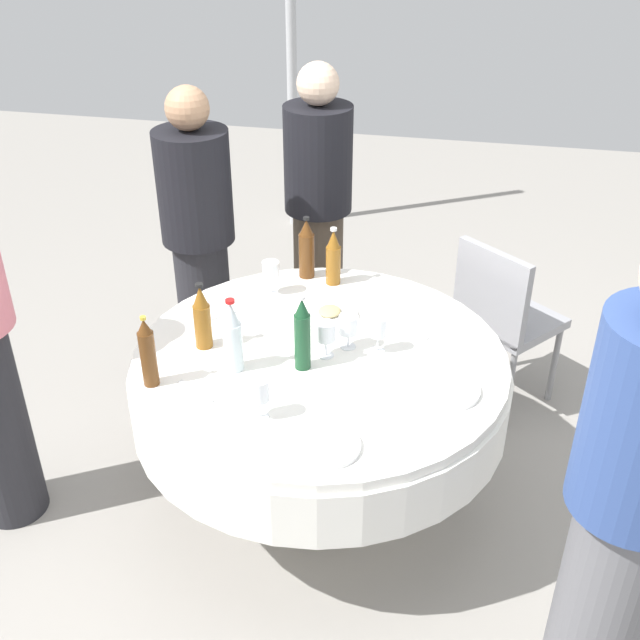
# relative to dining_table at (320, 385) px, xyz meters

# --- Properties ---
(ground_plane) EXTENTS (10.00, 10.00, 0.00)m
(ground_plane) POSITION_rel_dining_table_xyz_m (0.00, 0.00, -0.59)
(ground_plane) COLOR gray
(dining_table) EXTENTS (1.45, 1.45, 0.74)m
(dining_table) POSITION_rel_dining_table_xyz_m (0.00, 0.00, 0.00)
(dining_table) COLOR white
(dining_table) RESTS_ON ground_plane
(bottle_amber_near) EXTENTS (0.07, 0.07, 0.27)m
(bottle_amber_near) POSITION_rel_dining_table_xyz_m (0.04, -0.45, 0.27)
(bottle_amber_near) COLOR #8C5619
(bottle_amber_near) RESTS_ON dining_table
(bottle_dark_green_north) EXTENTS (0.06, 0.06, 0.30)m
(bottle_dark_green_north) POSITION_rel_dining_table_xyz_m (0.10, -0.04, 0.29)
(bottle_dark_green_north) COLOR #194728
(bottle_dark_green_north) RESTS_ON dining_table
(bottle_brown_left) EXTENTS (0.06, 0.06, 0.28)m
(bottle_brown_left) POSITION_rel_dining_table_xyz_m (0.31, -0.55, 0.28)
(bottle_brown_left) COLOR #593314
(bottle_brown_left) RESTS_ON dining_table
(bottle_amber_mid) EXTENTS (0.06, 0.06, 0.26)m
(bottle_amber_mid) POSITION_rel_dining_table_xyz_m (-0.56, -0.06, 0.27)
(bottle_amber_mid) COLOR #8C5619
(bottle_amber_mid) RESTS_ON dining_table
(bottle_clear_west) EXTENTS (0.07, 0.07, 0.29)m
(bottle_clear_west) POSITION_rel_dining_table_xyz_m (0.16, -0.29, 0.28)
(bottle_clear_west) COLOR silver
(bottle_clear_west) RESTS_ON dining_table
(bottle_brown_inner) EXTENTS (0.07, 0.07, 0.29)m
(bottle_brown_inner) POSITION_rel_dining_table_xyz_m (-0.60, -0.19, 0.28)
(bottle_brown_inner) COLOR #593314
(bottle_brown_inner) RESTS_ON dining_table
(wine_glass_mid) EXTENTS (0.07, 0.07, 0.14)m
(wine_glass_mid) POSITION_rel_dining_table_xyz_m (-0.07, 0.10, 0.24)
(wine_glass_mid) COLOR white
(wine_glass_mid) RESTS_ON dining_table
(wine_glass_west) EXTENTS (0.07, 0.07, 0.15)m
(wine_glass_west) POSITION_rel_dining_table_xyz_m (0.42, -0.12, 0.25)
(wine_glass_west) COLOR white
(wine_glass_west) RESTS_ON dining_table
(wine_glass_inner) EXTENTS (0.07, 0.07, 0.14)m
(wine_glass_inner) POSITION_rel_dining_table_xyz_m (0.01, 0.02, 0.25)
(wine_glass_inner) COLOR white
(wine_glass_inner) RESTS_ON dining_table
(wine_glass_front) EXTENTS (0.06, 0.06, 0.15)m
(wine_glass_front) POSITION_rel_dining_table_xyz_m (-0.06, 0.21, 0.25)
(wine_glass_front) COLOR white
(wine_glass_front) RESTS_ON dining_table
(wine_glass_east) EXTENTS (0.07, 0.07, 0.15)m
(wine_glass_east) POSITION_rel_dining_table_xyz_m (-0.42, -0.30, 0.26)
(wine_glass_east) COLOR white
(wine_glass_east) RESTS_ON dining_table
(plate_east) EXTENTS (0.24, 0.24, 0.02)m
(plate_east) POSITION_rel_dining_table_xyz_m (0.14, 0.48, 0.15)
(plate_east) COLOR white
(plate_east) RESTS_ON dining_table
(plate_right) EXTENTS (0.21, 0.21, 0.02)m
(plate_right) POSITION_rel_dining_table_xyz_m (0.52, 0.13, 0.15)
(plate_right) COLOR white
(plate_right) RESTS_ON dining_table
(plate_south) EXTENTS (0.23, 0.23, 0.04)m
(plate_south) POSITION_rel_dining_table_xyz_m (-0.28, -0.02, 0.16)
(plate_south) COLOR white
(plate_south) RESTS_ON dining_table
(spoon_north) EXTENTS (0.08, 0.17, 0.00)m
(spoon_north) POSITION_rel_dining_table_xyz_m (-0.22, 0.31, 0.15)
(spoon_north) COLOR silver
(spoon_north) RESTS_ON dining_table
(spoon_left) EXTENTS (0.10, 0.16, 0.00)m
(spoon_left) POSITION_rel_dining_table_xyz_m (0.32, -0.38, 0.15)
(spoon_left) COLOR silver
(spoon_left) RESTS_ON dining_table
(knife_mid) EXTENTS (0.14, 0.14, 0.00)m
(knife_mid) POSITION_rel_dining_table_xyz_m (-0.17, -0.46, 0.15)
(knife_mid) COLOR silver
(knife_mid) RESTS_ON dining_table
(person_near) EXTENTS (0.34, 0.34, 1.68)m
(person_near) POSITION_rel_dining_table_xyz_m (0.74, 0.99, 0.29)
(person_near) COLOR slate
(person_near) RESTS_ON ground_plane
(person_north) EXTENTS (0.34, 0.34, 1.55)m
(person_north) POSITION_rel_dining_table_xyz_m (-1.18, -0.26, 0.21)
(person_north) COLOR #4C3F33
(person_north) RESTS_ON ground_plane
(person_mid) EXTENTS (0.34, 0.34, 1.53)m
(person_mid) POSITION_rel_dining_table_xyz_m (-0.72, -0.74, 0.20)
(person_mid) COLOR #26262B
(person_mid) RESTS_ON ground_plane
(chair_inner) EXTENTS (0.56, 0.56, 0.87)m
(chair_inner) POSITION_rel_dining_table_xyz_m (-0.84, 0.69, -0.07)
(chair_inner) COLOR #99999E
(chair_inner) RESTS_ON ground_plane
(tent_pole_main) EXTENTS (0.07, 0.07, 2.36)m
(tent_pole_main) POSITION_rel_dining_table_xyz_m (-2.78, -0.79, 0.59)
(tent_pole_main) COLOR #B2B5B7
(tent_pole_main) RESTS_ON ground_plane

